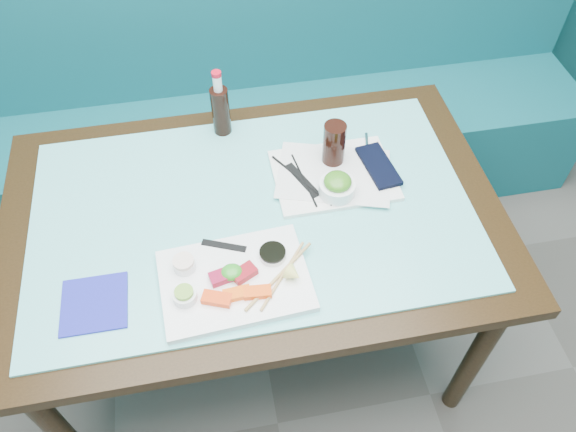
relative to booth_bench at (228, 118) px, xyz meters
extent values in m
cube|color=#0F5760|center=(0.00, -0.07, -0.15)|extent=(3.00, 0.55, 0.45)
cube|color=#0F5760|center=(0.00, 0.15, 0.33)|extent=(3.00, 0.12, 0.95)
cube|color=black|center=(0.00, -0.84, 0.36)|extent=(1.40, 0.90, 0.04)
cylinder|color=black|center=(-0.62, -1.21, -0.02)|extent=(0.06, 0.06, 0.71)
cylinder|color=black|center=(0.62, -1.21, -0.02)|extent=(0.06, 0.06, 0.71)
cylinder|color=black|center=(-0.62, -0.47, -0.02)|extent=(0.06, 0.06, 0.71)
cylinder|color=black|center=(0.62, -0.47, -0.02)|extent=(0.06, 0.06, 0.71)
cube|color=#62C4C2|center=(0.00, -0.84, 0.38)|extent=(1.22, 0.76, 0.01)
cube|color=white|center=(-0.08, -1.07, 0.39)|extent=(0.39, 0.29, 0.02)
cube|color=#F13A09|center=(-0.13, -1.12, 0.41)|extent=(0.08, 0.06, 0.02)
cube|color=#FF570A|center=(-0.08, -1.12, 0.41)|extent=(0.07, 0.04, 0.02)
cube|color=#FF4B0A|center=(-0.03, -1.12, 0.41)|extent=(0.07, 0.04, 0.02)
cube|color=maroon|center=(-0.11, -1.06, 0.41)|extent=(0.07, 0.05, 0.02)
cube|color=maroon|center=(-0.05, -1.06, 0.41)|extent=(0.07, 0.06, 0.02)
ellipsoid|color=#2A9221|center=(-0.08, -1.06, 0.42)|extent=(0.07, 0.07, 0.03)
cylinder|color=white|center=(-0.20, -1.10, 0.41)|extent=(0.08, 0.08, 0.02)
cylinder|color=#73AC37|center=(-0.20, -1.10, 0.43)|extent=(0.06, 0.06, 0.01)
cylinder|color=white|center=(-0.20, -1.01, 0.41)|extent=(0.06, 0.06, 0.02)
cylinder|color=beige|center=(-0.20, -1.01, 0.43)|extent=(0.07, 0.07, 0.01)
cylinder|color=white|center=(0.03, -1.02, 0.41)|extent=(0.09, 0.09, 0.01)
cylinder|color=black|center=(0.03, -1.02, 0.42)|extent=(0.09, 0.09, 0.01)
cone|color=#FFF978|center=(0.07, -1.10, 0.42)|extent=(0.06, 0.05, 0.04)
cube|color=black|center=(-0.09, -0.96, 0.40)|extent=(0.12, 0.06, 0.00)
cylinder|color=tan|center=(0.03, -1.08, 0.41)|extent=(0.20, 0.17, 0.01)
cylinder|color=tan|center=(0.04, -1.08, 0.41)|extent=(0.15, 0.18, 0.01)
cube|color=white|center=(0.25, -0.76, 0.39)|extent=(0.35, 0.26, 0.01)
cube|color=silver|center=(0.25, -0.76, 0.40)|extent=(0.38, 0.32, 0.00)
cylinder|color=white|center=(0.24, -0.83, 0.42)|extent=(0.12, 0.12, 0.04)
ellipsoid|color=#37781B|center=(0.24, -0.83, 0.45)|extent=(0.09, 0.09, 0.04)
cylinder|color=black|center=(0.26, -0.70, 0.46)|extent=(0.08, 0.08, 0.13)
cube|color=black|center=(0.39, -0.76, 0.40)|extent=(0.10, 0.18, 0.01)
cylinder|color=silver|center=(0.38, -0.65, 0.40)|extent=(0.03, 0.08, 0.01)
cylinder|color=black|center=(0.15, -0.77, 0.40)|extent=(0.14, 0.22, 0.01)
cylinder|color=black|center=(0.16, -0.77, 0.40)|extent=(0.03, 0.21, 0.01)
cube|color=black|center=(0.16, -0.77, 0.40)|extent=(0.08, 0.15, 0.00)
cylinder|color=black|center=(-0.04, -0.50, 0.46)|extent=(0.06, 0.06, 0.16)
cylinder|color=white|center=(-0.04, -0.50, 0.57)|extent=(0.04, 0.04, 0.05)
cylinder|color=red|center=(-0.04, -0.50, 0.60)|extent=(0.04, 0.04, 0.01)
cube|color=#1C1F9A|center=(-0.43, -1.06, 0.39)|extent=(0.16, 0.16, 0.01)
camera|label=1|loc=(-0.09, -1.84, 1.59)|focal=35.00mm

